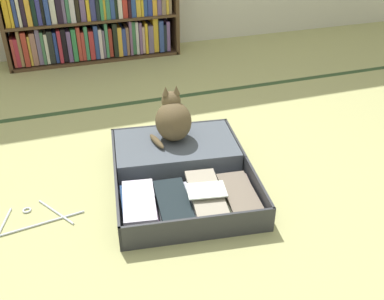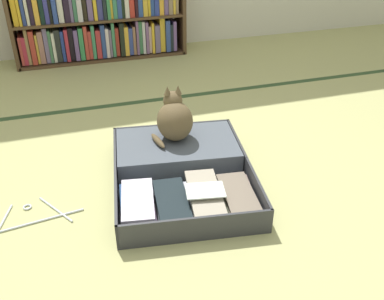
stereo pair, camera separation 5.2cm
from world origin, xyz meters
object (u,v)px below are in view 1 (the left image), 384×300
Objects in this scene: open_suitcase at (180,169)px; clothes_hanger at (30,221)px; black_cat at (173,119)px; bookshelf at (91,21)px.

open_suitcase is 1.96× the size of clothes_hanger.
black_cat is at bearing 82.99° from open_suitcase.
bookshelf is at bearing 94.68° from open_suitcase.
bookshelf is 1.54× the size of open_suitcase.
bookshelf reaches higher than clothes_hanger.
bookshelf is at bearing 74.11° from clothes_hanger.
open_suitcase is at bearing 8.45° from clothes_hanger.
black_cat is 0.61× the size of clothes_hanger.
open_suitcase is 3.21× the size of black_cat.
black_cat is at bearing -83.99° from bookshelf.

